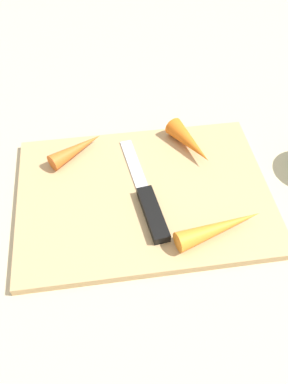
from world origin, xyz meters
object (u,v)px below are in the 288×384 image
at_px(knife, 150,207).
at_px(carrot_medium, 190,143).
at_px(cutting_board, 144,195).
at_px(carrot_shortest, 77,149).
at_px(carrot_longest, 220,227).

bearing_deg(knife, carrot_medium, -43.53).
height_order(knife, carrot_medium, carrot_medium).
xyz_separation_m(cutting_board, knife, (-0.00, 0.03, 0.01)).
relative_size(cutting_board, knife, 1.79).
bearing_deg(carrot_medium, knife, -59.93).
distance_m(cutting_board, carrot_shortest, 0.13).
height_order(knife, carrot_longest, carrot_longest).
bearing_deg(knife, carrot_longest, -129.53).
bearing_deg(cutting_board, carrot_shortest, -44.36).
xyz_separation_m(carrot_shortest, carrot_medium, (-0.17, 0.01, 0.00)).
bearing_deg(knife, carrot_shortest, 30.63).
distance_m(carrot_shortest, carrot_longest, 0.25).
height_order(cutting_board, carrot_shortest, carrot_shortest).
height_order(cutting_board, knife, knife).
distance_m(cutting_board, knife, 0.03).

